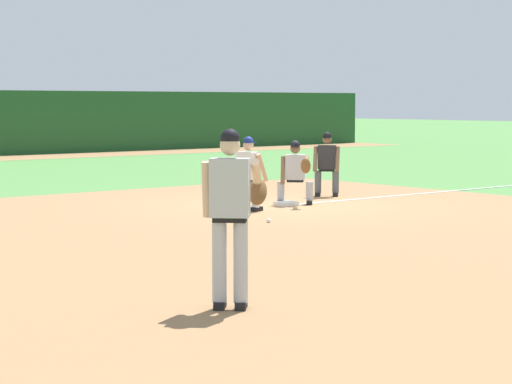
# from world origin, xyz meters

# --- Properties ---
(ground_plane) EXTENTS (160.00, 160.00, 0.00)m
(ground_plane) POSITION_xyz_m (0.00, 0.00, 0.00)
(ground_plane) COLOR #518942
(infield_dirt_patch) EXTENTS (18.00, 18.00, 0.01)m
(infield_dirt_patch) POSITION_xyz_m (-3.63, -3.69, 0.00)
(infield_dirt_patch) COLOR #9E754C
(infield_dirt_patch) RESTS_ON ground
(foul_line_stripe) EXTENTS (14.13, 0.10, 0.00)m
(foul_line_stripe) POSITION_xyz_m (7.06, 0.00, 0.01)
(foul_line_stripe) COLOR white
(foul_line_stripe) RESTS_ON ground
(first_base_bag) EXTENTS (0.38, 0.38, 0.09)m
(first_base_bag) POSITION_xyz_m (0.00, 0.00, 0.04)
(first_base_bag) COLOR white
(first_base_bag) RESTS_ON ground
(baseball) EXTENTS (0.07, 0.07, 0.07)m
(baseball) POSITION_xyz_m (-2.15, -1.97, 0.04)
(baseball) COLOR white
(baseball) RESTS_ON ground
(pitcher) EXTENTS (0.85, 0.55, 1.86)m
(pitcher) POSITION_xyz_m (-7.22, -7.35, 1.06)
(pitcher) COLOR black
(pitcher) RESTS_ON ground
(first_baseman) EXTENTS (0.74, 1.08, 1.34)m
(first_baseman) POSITION_xyz_m (0.27, 0.00, 0.73)
(first_baseman) COLOR black
(first_baseman) RESTS_ON ground
(baserunner) EXTENTS (0.52, 0.64, 1.46)m
(baserunner) POSITION_xyz_m (-1.20, -0.23, 0.79)
(baserunner) COLOR black
(baserunner) RESTS_ON ground
(umpire) EXTENTS (0.66, 0.68, 1.46)m
(umpire) POSITION_xyz_m (2.06, 0.95, 0.79)
(umpire) COLOR black
(umpire) RESTS_ON ground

